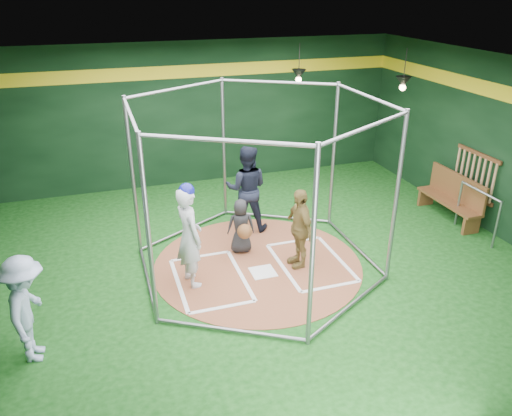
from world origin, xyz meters
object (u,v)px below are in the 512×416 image
object	(u,v)px
dugout_bench	(453,196)
umpire	(247,189)
batter_figure	(189,235)
visitor_leopard	(299,228)

from	to	relation	value
dugout_bench	umpire	bearing A→B (deg)	168.74
dugout_bench	batter_figure	bearing A→B (deg)	-172.19
visitor_leopard	umpire	xyz separation A→B (m)	(-0.46, 1.69, 0.16)
dugout_bench	visitor_leopard	bearing A→B (deg)	-168.21
batter_figure	dugout_bench	distance (m)	5.96
batter_figure	umpire	distance (m)	2.26
batter_figure	dugout_bench	xyz separation A→B (m)	(5.89, 0.81, -0.41)
visitor_leopard	dugout_bench	xyz separation A→B (m)	(3.92, 0.82, -0.24)
batter_figure	umpire	size ratio (longest dim) A/B	1.02
visitor_leopard	batter_figure	bearing A→B (deg)	-93.37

